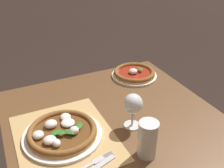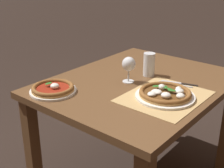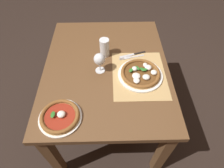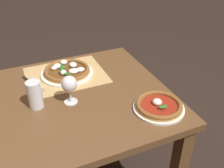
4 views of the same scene
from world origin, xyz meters
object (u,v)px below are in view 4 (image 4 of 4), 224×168
pizza_far (159,106)px  knife (32,84)px  fork (37,84)px  pint_glass (35,95)px  pizza_near (67,71)px  wine_glass (69,85)px

pizza_far → knife: pizza_far is taller
fork → knife: (0.03, -0.01, 0.00)m
pizza_far → fork: size_ratio=1.29×
pizza_far → pint_glass: size_ratio=1.77×
pizza_near → knife: size_ratio=1.50×
pizza_near → knife: (0.22, 0.03, -0.02)m
pint_glass → knife: bearing=-92.1°
pint_glass → fork: pint_glass is taller
fork → pint_glass: bearing=79.8°
pint_glass → knife: 0.23m
wine_glass → fork: wine_glass is taller
pint_glass → pizza_near: bearing=-131.9°
pint_glass → knife: size_ratio=0.69×
pizza_near → wine_glass: wine_glass is taller
pizza_far → wine_glass: bearing=-30.8°
pint_glass → fork: (-0.04, -0.21, -0.06)m
wine_glass → knife: bearing=-57.4°
pizza_far → fork: (0.52, -0.47, -0.01)m
knife → wine_glass: bearing=122.6°
pizza_near → pint_glass: 0.34m
pizza_far → pizza_near: bearing=-57.6°
wine_glass → fork: (0.13, -0.24, -0.10)m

